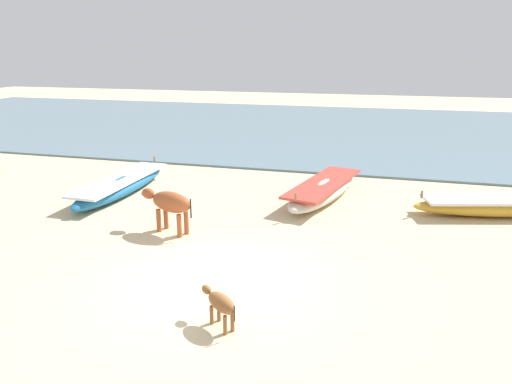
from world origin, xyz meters
The scene contains 7 objects.
ground centered at (0.00, 0.00, 0.00)m, with size 80.00×80.00×0.00m, color beige.
sea_water centered at (0.00, 18.58, 0.04)m, with size 60.00×20.00×0.08m, color slate.
fishing_boat_0 centered at (1.39, 5.75, 0.29)m, with size 2.13×4.58×0.73m.
fishing_boat_1 centered at (-4.72, 4.65, 0.28)m, with size 1.12×4.78×0.71m.
fishing_boat_2 centered at (6.31, 5.58, 0.27)m, with size 5.07×2.21×0.68m.
cow_adult_rust centered at (-1.89, 2.13, 0.75)m, with size 1.57×0.80×1.04m.
calf_near_brown centered at (0.63, -1.40, 0.42)m, with size 0.81×0.67×0.59m.
Camera 1 is at (2.87, -7.59, 4.30)m, focal length 32.64 mm.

